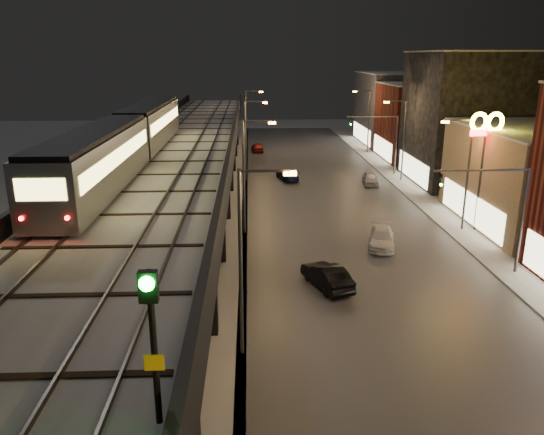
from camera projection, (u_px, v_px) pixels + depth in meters
name	position (u px, v px, depth m)	size (l,w,h in m)	color
road_surface	(338.00, 217.00, 46.65)	(17.00, 120.00, 0.06)	#46474D
sidewalk_right	(450.00, 215.00, 47.05)	(4.00, 120.00, 0.14)	#9FA1A8
under_viaduct_pavement	(184.00, 219.00, 46.10)	(11.00, 120.00, 0.06)	#9FA1A8
elevated_viaduct	(176.00, 163.00, 41.45)	(9.00, 100.00, 6.30)	black
viaduct_trackbed	(176.00, 153.00, 41.35)	(8.40, 100.00, 0.32)	#B2B7C1
viaduct_parapet_streetside	(231.00, 146.00, 41.42)	(0.30, 100.00, 1.10)	black
viaduct_parapet_far	(119.00, 147.00, 41.06)	(0.30, 100.00, 1.10)	black
building_d	(471.00, 119.00, 57.69)	(12.20, 13.20, 14.16)	black
building_e	(428.00, 122.00, 71.65)	(12.20, 12.20, 10.16)	maroon
building_f	(400.00, 108.00, 84.88)	(12.20, 16.20, 11.16)	#41414B
streetlight_left_1	(246.00, 251.00, 23.79)	(2.57, 0.28, 9.00)	#38383A
streetlight_left_2	(247.00, 169.00, 40.99)	(2.57, 0.28, 9.00)	#38383A
streetlight_right_2	(465.00, 167.00, 41.69)	(2.56, 0.28, 9.00)	#38383A
streetlight_left_3	(248.00, 136.00, 58.18)	(2.57, 0.28, 9.00)	#38383A
streetlight_right_3	(402.00, 135.00, 58.89)	(2.56, 0.28, 9.00)	#38383A
streetlight_left_4	(248.00, 117.00, 75.38)	(2.57, 0.28, 9.00)	#38383A
streetlight_right_4	(367.00, 117.00, 76.09)	(2.56, 0.28, 9.00)	#38383A
traffic_light_rig_a	(506.00, 208.00, 33.27)	(6.10, 0.34, 7.00)	#38383A
traffic_light_rig_b	(387.00, 137.00, 61.93)	(6.10, 0.34, 7.00)	#38383A
subway_train	(129.00, 138.00, 36.49)	(2.71, 32.59, 3.23)	gray
rail_signal	(151.00, 318.00, 9.82)	(0.38, 0.45, 3.30)	black
car_near_white	(327.00, 277.00, 32.27)	(1.56, 4.47, 1.47)	black
car_mid_dark	(287.00, 175.00, 60.33)	(1.77, 4.35, 1.26)	#101A44
car_far_white	(257.00, 148.00, 78.18)	(1.54, 3.84, 1.31)	maroon
car_onc_white	(382.00, 239.00, 39.21)	(1.82, 4.48, 1.30)	white
car_onc_red	(371.00, 179.00, 58.15)	(1.62, 4.02, 1.37)	silver
sign_mcdonalds	(486.00, 136.00, 40.84)	(2.84, 0.67, 9.55)	#38383A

